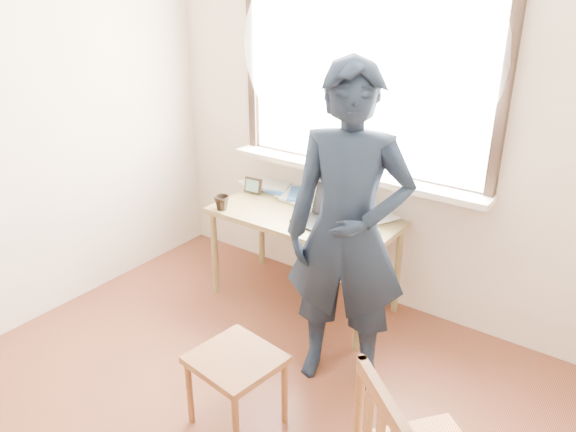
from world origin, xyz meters
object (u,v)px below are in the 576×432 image
Objects in this scene: work_chair at (236,367)px; mug_dark at (222,203)px; mug_white at (313,196)px; person at (348,233)px; desk at (304,224)px; laptop at (325,216)px.

mug_dark is at bearing 134.40° from work_chair.
mug_white is at bearing 47.33° from mug_dark.
mug_dark is at bearing 147.87° from person.
mug_white is 1.02m from person.
desk is 0.85m from person.
laptop is at bearing 100.25° from work_chair.
desk is at bearing 169.28° from laptop.
desk is 0.69× the size of person.
work_chair is (0.46, -1.38, -0.36)m from mug_white.
work_chair is at bearing -45.60° from mug_dark.
mug_dark is 0.23× the size of work_chair.
desk is 0.26m from mug_white.
person reaches higher than mug_dark.
person is (0.44, -0.47, 0.18)m from laptop.
laptop is at bearing 17.63° from mug_dark.
mug_white is at bearing 108.13° from desk.
desk is 1.25m from work_chair.
person is at bearing -12.78° from mug_dark.
laptop is 3.21× the size of mug_white.
work_chair is 0.88m from person.
work_chair is (0.39, -1.16, -0.25)m from desk.
laptop is at bearing -44.84° from mug_white.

